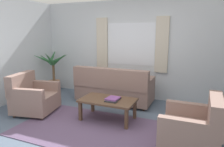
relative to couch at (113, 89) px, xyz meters
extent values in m
plane|color=slate|center=(0.22, -1.53, -0.37)|extent=(6.24, 6.24, 0.00)
cube|color=silver|center=(0.22, 0.73, 0.93)|extent=(5.32, 0.12, 2.60)
cube|color=white|center=(0.22, 0.67, 1.08)|extent=(1.30, 0.01, 1.10)
cube|color=beige|center=(-0.61, 0.64, 1.08)|extent=(0.32, 0.06, 1.40)
cube|color=beige|center=(1.05, 0.64, 1.08)|extent=(0.32, 0.06, 1.40)
cube|color=#604C6B|center=(0.22, -1.53, -0.36)|extent=(2.79, 1.68, 0.01)
cube|color=gray|center=(0.00, 0.07, -0.12)|extent=(1.90, 0.80, 0.38)
cube|color=gray|center=(0.00, -0.25, 0.31)|extent=(1.90, 0.20, 0.48)
cube|color=gray|center=(0.87, 0.07, 0.19)|extent=(0.16, 0.80, 0.24)
cube|color=gray|center=(-0.87, 0.07, 0.19)|extent=(0.16, 0.80, 0.24)
cylinder|color=brown|center=(0.85, 0.37, -0.34)|extent=(0.06, 0.06, 0.06)
cylinder|color=brown|center=(-0.85, 0.37, -0.34)|extent=(0.06, 0.06, 0.06)
cylinder|color=brown|center=(0.85, -0.23, -0.34)|extent=(0.06, 0.06, 0.06)
cylinder|color=brown|center=(-0.85, -0.23, -0.34)|extent=(0.06, 0.06, 0.06)
cube|color=gray|center=(-1.32, -1.29, -0.13)|extent=(0.95, 0.98, 0.36)
cube|color=gray|center=(-1.65, -1.36, 0.28)|extent=(0.34, 0.86, 0.46)
cube|color=gray|center=(-1.25, -1.64, 0.16)|extent=(0.81, 0.28, 0.22)
cube|color=gray|center=(-1.39, -0.94, 0.16)|extent=(0.81, 0.28, 0.22)
cylinder|color=brown|center=(-0.94, -1.56, -0.34)|extent=(0.05, 0.05, 0.06)
cylinder|color=brown|center=(-1.08, -0.90, -0.34)|extent=(0.05, 0.05, 0.06)
cylinder|color=brown|center=(-1.57, -1.69, -0.34)|extent=(0.05, 0.05, 0.06)
cylinder|color=brown|center=(-1.70, -1.02, -0.34)|extent=(0.05, 0.05, 0.06)
cube|color=gray|center=(1.89, -1.59, -0.13)|extent=(0.80, 0.84, 0.36)
cube|color=gray|center=(2.22, -1.59, 0.28)|extent=(0.18, 0.84, 0.46)
cube|color=gray|center=(1.89, -1.23, 0.16)|extent=(0.80, 0.12, 0.22)
cube|color=gray|center=(1.89, -1.95, 0.16)|extent=(0.80, 0.12, 0.22)
cylinder|color=brown|center=(1.57, -1.25, -0.34)|extent=(0.05, 0.05, 0.06)
cylinder|color=brown|center=(2.21, -1.25, -0.34)|extent=(0.05, 0.05, 0.06)
cube|color=brown|center=(0.31, -1.03, 0.05)|extent=(1.10, 0.64, 0.04)
cube|color=brown|center=(-0.18, -1.29, -0.17)|extent=(0.06, 0.06, 0.40)
cube|color=brown|center=(0.80, -1.29, -0.17)|extent=(0.06, 0.06, 0.40)
cube|color=brown|center=(-0.18, -0.77, -0.17)|extent=(0.06, 0.06, 0.40)
cube|color=brown|center=(0.80, -0.77, -0.17)|extent=(0.06, 0.06, 0.40)
cube|color=#2D2D33|center=(0.43, -1.05, 0.08)|extent=(0.25, 0.34, 0.03)
cube|color=#7F478C|center=(0.42, -1.04, 0.11)|extent=(0.25, 0.29, 0.02)
cylinder|color=#9E6B4C|center=(-2.01, 0.21, -0.20)|extent=(0.34, 0.34, 0.35)
cylinder|color=brown|center=(-2.01, 0.21, 0.21)|extent=(0.07, 0.07, 0.47)
cone|color=#2D6638|center=(-1.69, 0.15, 0.67)|extent=(0.63, 0.23, 0.36)
cone|color=#2D6638|center=(-1.93, 0.43, 0.62)|extent=(0.21, 0.48, 0.33)
cone|color=#2D6638|center=(-2.21, 0.49, 0.69)|extent=(0.38, 0.64, 0.42)
cone|color=#2D6638|center=(-2.24, 0.16, 0.61)|extent=(0.45, 0.18, 0.37)
cone|color=#2D6638|center=(-2.19, -0.01, 0.64)|extent=(0.37, 0.51, 0.37)
cone|color=#2D6638|center=(-1.88, -0.09, 0.67)|extent=(0.27, 0.57, 0.48)
camera|label=1|loc=(1.97, -4.70, 1.41)|focal=33.59mm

